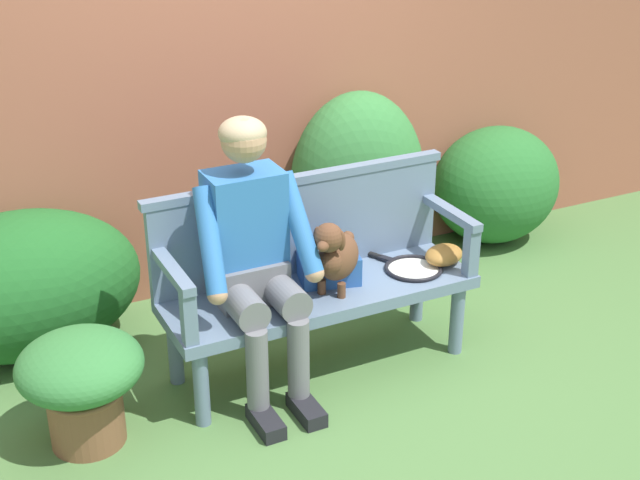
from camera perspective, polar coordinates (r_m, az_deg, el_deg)
ground_plane at (r=4.41m, az=0.00°, el=-8.13°), size 40.00×40.00×0.00m
brick_garden_fence at (r=4.96m, az=-6.32°, el=10.51°), size 8.00×0.30×2.37m
hedge_bush_mid_left at (r=5.70m, az=11.31°, el=3.52°), size 0.84×0.71×0.75m
hedge_bush_far_right at (r=5.12m, az=2.46°, el=3.62°), size 0.81×0.66×1.10m
hedge_bush_far_left at (r=4.59m, az=-18.63°, el=-2.79°), size 1.16×0.79×0.74m
hedge_bush_mid_right at (r=5.20m, az=2.21°, el=1.71°), size 0.73×0.44×0.72m
garden_bench at (r=4.22m, az=0.00°, el=-3.84°), size 1.51×0.49×0.44m
bench_backrest at (r=4.25m, az=-1.30°, el=1.14°), size 1.55×0.06×0.50m
bench_armrest_left_end at (r=3.79m, az=-9.13°, el=-3.19°), size 0.06×0.49×0.28m
bench_armrest_right_end at (r=4.37m, az=8.93°, el=0.74°), size 0.06×0.49×0.28m
person_seated at (r=3.93m, az=-4.37°, el=-0.66°), size 0.56×0.65×1.31m
dog_on_bench at (r=4.08m, az=1.01°, el=-0.93°), size 0.35×0.33×0.38m
tennis_racket at (r=4.39m, az=5.76°, el=-1.73°), size 0.39×0.57×0.03m
baseball_glove at (r=4.45m, az=8.02°, el=-0.96°), size 0.27×0.24×0.09m
sports_bag at (r=4.23m, az=0.58°, el=-1.76°), size 0.32×0.26×0.14m
potted_plant at (r=3.87m, az=-15.17°, el=-8.69°), size 0.53×0.53×0.51m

